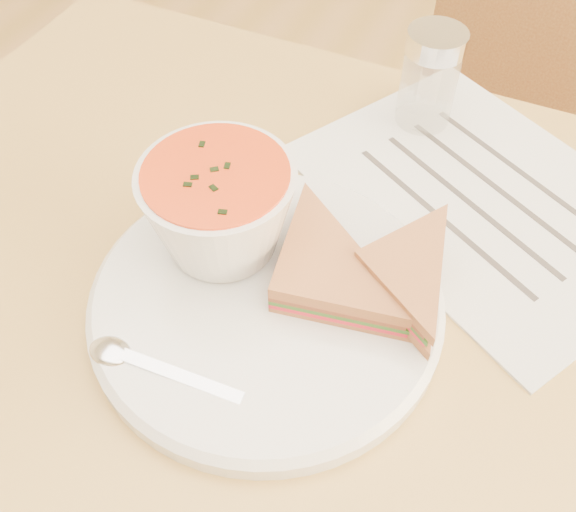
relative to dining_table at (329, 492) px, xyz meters
The scene contains 9 objects.
dining_table is the anchor object (origin of this frame).
chair_far 0.47m from the dining_table, 83.02° to the left, with size 0.40×0.40×0.91m, color brown, non-canonical shape.
plate 0.39m from the dining_table, behind, with size 0.28×0.28×0.02m, color silver, non-canonical shape.
soup_bowl 0.45m from the dining_table, 169.60° to the left, with size 0.12×0.12×0.09m, color silver, non-canonical shape.
sandwich_half_a 0.41m from the dining_table, 158.35° to the right, with size 0.12×0.12×0.04m, color #AE693D, non-canonical shape.
sandwich_half_b 0.42m from the dining_table, 114.32° to the left, with size 0.09×0.09×0.03m, color #AE693D, non-canonical shape.
spoon 0.42m from the dining_table, 135.61° to the right, with size 0.17×0.03×0.01m, color silver, non-canonical shape.
paper_menu 0.43m from the dining_table, 72.78° to the left, with size 0.33×0.24×0.00m, color white, non-canonical shape.
condiment_shaker 0.51m from the dining_table, 95.59° to the left, with size 0.06×0.06×0.10m, color silver, non-canonical shape.
Camera 1 is at (0.07, -0.27, 1.18)m, focal length 40.00 mm.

